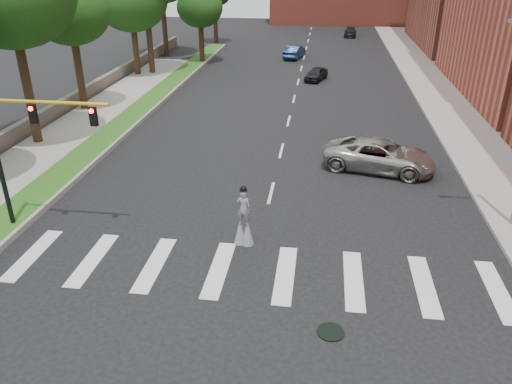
% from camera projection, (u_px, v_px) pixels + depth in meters
% --- Properties ---
extents(ground_plane, '(160.00, 160.00, 0.00)m').
position_uv_depth(ground_plane, '(248.00, 288.00, 18.26)').
color(ground_plane, black).
rests_on(ground_plane, ground).
extents(grass_median, '(2.00, 60.00, 0.25)m').
position_uv_depth(grass_median, '(136.00, 113.00, 37.41)').
color(grass_median, '#235317').
rests_on(grass_median, ground).
extents(median_curb, '(0.20, 60.00, 0.28)m').
position_uv_depth(median_curb, '(149.00, 113.00, 37.28)').
color(median_curb, gray).
rests_on(median_curb, ground).
extents(sidewalk_left, '(4.00, 60.00, 0.18)m').
position_uv_depth(sidewalk_left, '(26.00, 162.00, 28.87)').
color(sidewalk_left, gray).
rests_on(sidewalk_left, ground).
extents(sidewalk_right, '(5.00, 90.00, 0.18)m').
position_uv_depth(sidewalk_right, '(453.00, 107.00, 39.01)').
color(sidewalk_right, gray).
rests_on(sidewalk_right, ground).
extents(stone_wall, '(0.50, 56.00, 1.10)m').
position_uv_depth(stone_wall, '(78.00, 98.00, 39.66)').
color(stone_wall, '#544F48').
rests_on(stone_wall, ground).
extents(manhole, '(0.90, 0.90, 0.04)m').
position_uv_depth(manhole, '(331.00, 332.00, 16.11)').
color(manhole, black).
rests_on(manhole, ground).
extents(traffic_signal, '(5.30, 0.23, 6.20)m').
position_uv_depth(traffic_signal, '(21.00, 141.00, 20.29)').
color(traffic_signal, black).
rests_on(traffic_signal, ground).
extents(stilt_performer, '(0.84, 0.57, 2.67)m').
position_uv_depth(stilt_performer, '(244.00, 223.00, 20.59)').
color(stilt_performer, black).
rests_on(stilt_performer, ground).
extents(suv_crossing, '(6.59, 4.11, 1.70)m').
position_uv_depth(suv_crossing, '(380.00, 155.00, 27.74)').
color(suv_crossing, '#A2A099').
rests_on(suv_crossing, ground).
extents(car_near, '(2.46, 3.82, 1.21)m').
position_uv_depth(car_near, '(316.00, 74.00, 47.11)').
color(car_near, black).
rests_on(car_near, ground).
extents(car_mid, '(2.43, 4.68, 1.47)m').
position_uv_depth(car_mid, '(295.00, 52.00, 56.76)').
color(car_mid, '#16284E').
rests_on(car_mid, ground).
extents(car_far, '(1.94, 4.19, 1.19)m').
position_uv_depth(car_far, '(350.00, 32.00, 71.07)').
color(car_far, black).
rests_on(car_far, ground).
extents(tree_3, '(5.71, 5.71, 9.71)m').
position_uv_depth(tree_3, '(70.00, 11.00, 35.43)').
color(tree_3, black).
rests_on(tree_3, ground).
extents(tree_6, '(4.82, 4.82, 7.79)m').
position_uv_depth(tree_6, '(200.00, 8.00, 52.20)').
color(tree_6, black).
rests_on(tree_6, ground).
extents(tree_8, '(6.78, 6.78, 9.89)m').
position_uv_depth(tree_8, '(131.00, 0.00, 46.09)').
color(tree_8, black).
rests_on(tree_8, ground).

